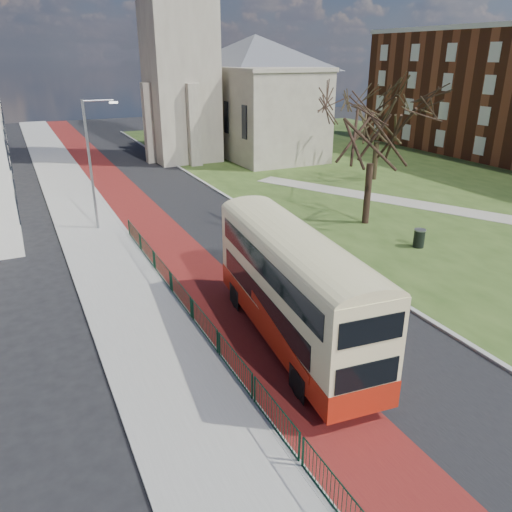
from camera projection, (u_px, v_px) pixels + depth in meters
ground at (299, 350)px, 19.19m from camera, size 160.00×160.00×0.00m
road_carriageway at (178, 210)px, 36.48m from camera, size 9.00×120.00×0.01m
bus_lane at (141, 215)px, 35.38m from camera, size 3.40×120.00×0.01m
pavement_west at (86, 221)px, 33.82m from camera, size 4.00×120.00×0.12m
kerb_west at (115, 217)px, 34.63m from camera, size 0.25×120.00×0.13m
kerb_east at (225, 196)px, 39.98m from camera, size 0.25×80.00×0.13m
grass_green at (416, 172)px, 48.06m from camera, size 40.00×80.00×0.04m
footpath at (470, 213)px, 35.60m from camera, size 18.84×32.82×0.03m
pedestrian_railing at (191, 309)px, 21.12m from camera, size 0.07×24.00×1.12m
gothic_church at (221, 28)px, 51.05m from camera, size 16.38×18.00×40.00m
streetlamp at (92, 159)px, 30.72m from camera, size 2.13×0.18×8.00m
bus at (293, 284)px, 18.79m from camera, size 3.52×10.78×4.43m
winter_tree_near at (374, 113)px, 30.92m from camera, size 7.83×7.83×10.30m
winter_tree_far at (379, 111)px, 43.20m from camera, size 6.52×6.52×8.62m
litter_bin at (419, 238)px, 29.14m from camera, size 0.80×0.80×1.09m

